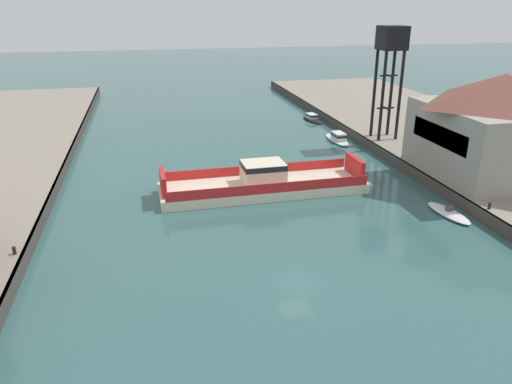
# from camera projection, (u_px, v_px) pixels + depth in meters

# --- Properties ---
(ground_plane) EXTENTS (400.00, 400.00, 0.00)m
(ground_plane) POSITION_uv_depth(u_px,v_px,m) (296.00, 282.00, 38.14)
(ground_plane) COLOR #335B5B
(quay_right) EXTENTS (28.00, 140.00, 1.41)m
(quay_right) POSITION_uv_depth(u_px,v_px,m) (510.00, 165.00, 63.11)
(quay_right) COLOR gray
(quay_right) RESTS_ON ground
(chain_ferry) EXTENTS (23.36, 7.08, 3.56)m
(chain_ferry) POSITION_uv_depth(u_px,v_px,m) (263.00, 183.00, 55.56)
(chain_ferry) COLOR beige
(chain_ferry) RESTS_ON ground
(moored_boat_near_left) EXTENTS (2.86, 6.84, 1.20)m
(moored_boat_near_left) POSITION_uv_depth(u_px,v_px,m) (312.00, 118.00, 89.24)
(moored_boat_near_left) COLOR black
(moored_boat_near_left) RESTS_ON ground
(moored_boat_near_right) EXTENTS (2.29, 7.70, 1.47)m
(moored_boat_near_right) POSITION_uv_depth(u_px,v_px,m) (338.00, 138.00, 76.00)
(moored_boat_near_right) COLOR white
(moored_boat_near_right) RESTS_ON ground
(moored_boat_mid_left) EXTENTS (2.60, 6.23, 0.97)m
(moored_boat_mid_left) POSITION_uv_depth(u_px,v_px,m) (448.00, 213.00, 49.89)
(moored_boat_mid_left) COLOR white
(moored_boat_mid_left) RESTS_ON ground
(warehouse_shed) EXTENTS (14.81, 15.15, 11.47)m
(warehouse_shed) POSITION_uv_depth(u_px,v_px,m) (498.00, 125.00, 56.03)
(warehouse_shed) COLOR gray
(warehouse_shed) RESTS_ON quay_right
(crane_tower) EXTENTS (3.47, 3.47, 15.73)m
(crane_tower) POSITION_uv_depth(u_px,v_px,m) (391.00, 50.00, 68.46)
(crane_tower) COLOR black
(crane_tower) RESTS_ON quay_right
(bollard_left_aft) EXTENTS (0.32, 0.32, 0.71)m
(bollard_left_aft) POSITION_uv_depth(u_px,v_px,m) (14.00, 250.00, 39.19)
(bollard_left_aft) COLOR black
(bollard_left_aft) RESTS_ON quay_left
(bollard_right_aft) EXTENTS (0.32, 0.32, 0.71)m
(bollard_right_aft) POSITION_uv_depth(u_px,v_px,m) (490.00, 205.00, 47.72)
(bollard_right_aft) COLOR black
(bollard_right_aft) RESTS_ON quay_right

